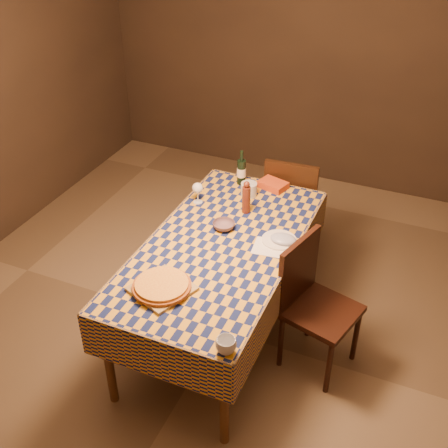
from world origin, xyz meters
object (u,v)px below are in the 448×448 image
(wine_bottle, at_px, (241,171))
(pizza, at_px, (162,285))
(bowl, at_px, (224,226))
(white_plate, at_px, (279,240))
(chair_far, at_px, (292,202))
(chair_right, at_px, (312,298))
(dining_table, at_px, (221,254))
(cutting_board, at_px, (162,289))

(wine_bottle, bearing_deg, pizza, -88.26)
(bowl, xyz_separation_m, white_plate, (0.39, 0.01, -0.02))
(bowl, distance_m, wine_bottle, 0.64)
(bowl, xyz_separation_m, chair_far, (0.22, 0.90, -0.27))
(pizza, height_order, bowl, pizza)
(chair_far, relative_size, chair_right, 1.00)
(bowl, distance_m, chair_right, 0.76)
(wine_bottle, relative_size, chair_far, 0.29)
(white_plate, distance_m, chair_far, 0.94)
(white_plate, bearing_deg, chair_far, 101.06)
(pizza, bearing_deg, wine_bottle, 91.74)
(dining_table, distance_m, chair_right, 0.65)
(wine_bottle, height_order, chair_far, wine_bottle)
(dining_table, height_order, chair_far, chair_far)
(dining_table, xyz_separation_m, chair_right, (0.63, 0.01, -0.17))
(wine_bottle, height_order, white_plate, wine_bottle)
(wine_bottle, bearing_deg, dining_table, -77.50)
(cutting_board, xyz_separation_m, wine_bottle, (-0.04, 1.35, 0.09))
(pizza, height_order, chair_right, chair_right)
(white_plate, bearing_deg, dining_table, -150.64)
(white_plate, bearing_deg, chair_right, -31.66)
(pizza, relative_size, bowl, 2.30)
(dining_table, bearing_deg, pizza, -103.85)
(dining_table, bearing_deg, chair_right, 0.59)
(cutting_board, xyz_separation_m, chair_right, (0.77, 0.56, -0.26))
(dining_table, relative_size, chair_right, 1.98)
(pizza, distance_m, chair_far, 1.68)
(dining_table, xyz_separation_m, wine_bottle, (-0.18, 0.80, 0.18))
(bowl, distance_m, white_plate, 0.39)
(chair_far, bearing_deg, pizza, -100.34)
(cutting_board, xyz_separation_m, white_plate, (0.47, 0.74, -0.00))
(cutting_board, distance_m, wine_bottle, 1.35)
(dining_table, height_order, pizza, pizza)
(dining_table, xyz_separation_m, pizza, (-0.14, -0.55, 0.11))
(dining_table, distance_m, cutting_board, 0.57)
(pizza, xyz_separation_m, white_plate, (0.47, 0.74, -0.03))
(dining_table, bearing_deg, chair_far, 81.49)
(cutting_board, bearing_deg, pizza, 0.00)
(cutting_board, distance_m, bowl, 0.73)
(wine_bottle, bearing_deg, bowl, -78.98)
(dining_table, bearing_deg, white_plate, 29.36)
(white_plate, xyz_separation_m, chair_right, (0.29, -0.18, -0.25))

